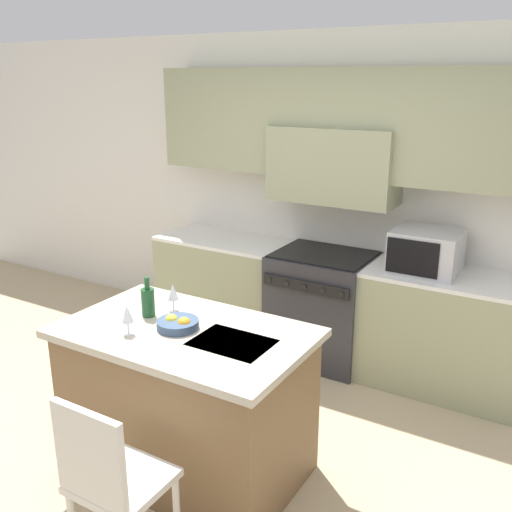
% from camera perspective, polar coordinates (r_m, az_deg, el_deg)
% --- Properties ---
extents(ground_plane, '(10.00, 10.00, 0.00)m').
position_cam_1_polar(ground_plane, '(3.73, -6.39, -21.27)').
color(ground_plane, tan).
extents(back_cabinetry, '(10.00, 0.46, 2.70)m').
position_cam_1_polar(back_cabinetry, '(4.83, 8.43, 8.43)').
color(back_cabinetry, silver).
rests_on(back_cabinetry, ground_plane).
extents(back_counter, '(3.20, 0.62, 0.92)m').
position_cam_1_polar(back_counter, '(4.90, 6.70, -5.02)').
color(back_counter, gray).
rests_on(back_counter, ground_plane).
extents(range_stove, '(0.80, 0.70, 0.94)m').
position_cam_1_polar(range_stove, '(4.88, 6.61, -5.01)').
color(range_stove, '#2D2D33').
rests_on(range_stove, ground_plane).
extents(microwave, '(0.49, 0.45, 0.32)m').
position_cam_1_polar(microwave, '(4.45, 16.66, 0.47)').
color(microwave, '#B7B7BC').
rests_on(microwave, back_counter).
extents(kitchen_island, '(1.45, 0.89, 0.94)m').
position_cam_1_polar(kitchen_island, '(3.55, -6.87, -14.13)').
color(kitchen_island, brown).
rests_on(kitchen_island, ground_plane).
extents(island_chair, '(0.42, 0.40, 0.98)m').
position_cam_1_polar(island_chair, '(2.89, -14.38, -20.77)').
color(island_chair, beige).
rests_on(island_chair, ground_plane).
extents(wine_bottle, '(0.08, 0.08, 0.25)m').
position_cam_1_polar(wine_bottle, '(3.51, -10.75, -4.48)').
color(wine_bottle, '#194723').
rests_on(wine_bottle, kitchen_island).
extents(wine_glass_near, '(0.07, 0.07, 0.18)m').
position_cam_1_polar(wine_glass_near, '(3.28, -12.75, -5.77)').
color(wine_glass_near, white).
rests_on(wine_glass_near, kitchen_island).
extents(wine_glass_far, '(0.07, 0.07, 0.18)m').
position_cam_1_polar(wine_glass_far, '(3.55, -8.31, -3.68)').
color(wine_glass_far, white).
rests_on(wine_glass_far, kitchen_island).
extents(fruit_bowl, '(0.24, 0.24, 0.08)m').
position_cam_1_polar(fruit_bowl, '(3.34, -7.82, -6.73)').
color(fruit_bowl, '#384C6B').
rests_on(fruit_bowl, kitchen_island).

